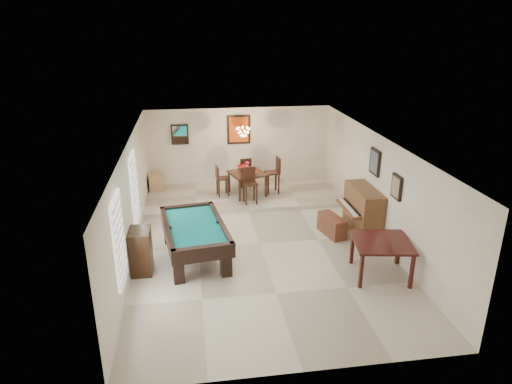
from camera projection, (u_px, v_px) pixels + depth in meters
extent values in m
cube|color=beige|center=(260.00, 244.00, 11.35)|extent=(6.00, 9.00, 0.02)
cube|color=silver|center=(239.00, 147.00, 15.06)|extent=(6.00, 0.04, 2.60)
cube|color=silver|center=(306.00, 302.00, 6.72)|extent=(6.00, 0.04, 2.60)
cube|color=silver|center=(131.00, 202.00, 10.48)|extent=(0.04, 9.00, 2.60)
cube|color=silver|center=(379.00, 189.00, 11.30)|extent=(0.04, 9.00, 2.60)
cube|color=white|center=(260.00, 142.00, 10.44)|extent=(6.00, 9.00, 0.04)
cube|color=beige|center=(244.00, 195.00, 14.34)|extent=(6.00, 2.50, 0.12)
cube|color=white|center=(119.00, 240.00, 8.41)|extent=(0.06, 1.00, 1.70)
cube|color=white|center=(135.00, 189.00, 11.01)|extent=(0.06, 1.00, 1.70)
cube|color=brown|center=(332.00, 225.00, 11.75)|extent=(0.56, 0.97, 0.51)
cube|color=black|center=(141.00, 251.00, 9.92)|extent=(0.44, 0.66, 0.99)
cube|color=tan|center=(156.00, 182.00, 14.57)|extent=(0.55, 0.64, 0.50)
cube|color=#D84C14|center=(239.00, 129.00, 14.82)|extent=(0.75, 0.06, 0.95)
cube|color=white|center=(180.00, 134.00, 14.59)|extent=(0.55, 0.06, 0.65)
cube|color=slate|center=(375.00, 162.00, 11.37)|extent=(0.06, 0.55, 0.65)
cube|color=gray|center=(397.00, 187.00, 10.23)|extent=(0.06, 0.45, 0.55)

